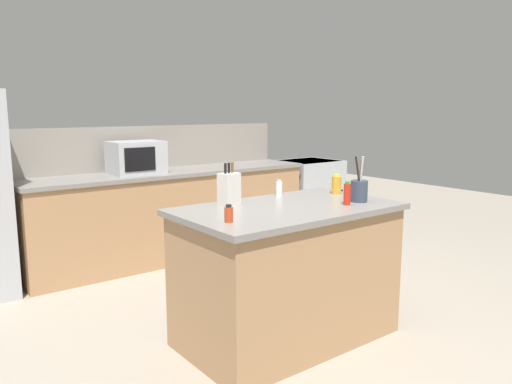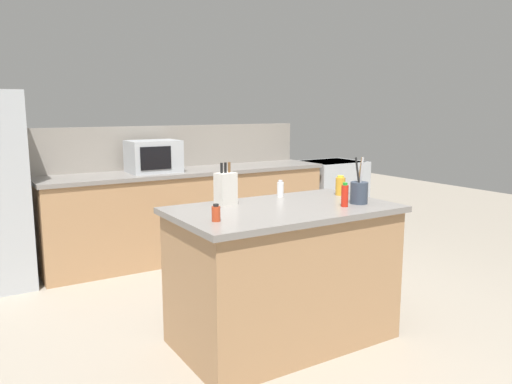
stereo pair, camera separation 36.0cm
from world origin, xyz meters
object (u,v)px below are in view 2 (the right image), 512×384
knife_block (226,188)px  utensil_crock (359,192)px  microwave (153,156)px  salt_shaker (280,189)px  honey_jar (340,186)px  hot_sauce_bottle (345,195)px  spice_jar_paprika (216,213)px  range_oven (331,196)px

knife_block → utensil_crock: utensil_crock is taller
microwave → salt_shaker: microwave is taller
knife_block → salt_shaker: knife_block is taller
microwave → honey_jar: size_ratio=3.41×
hot_sauce_bottle → microwave: bearing=100.4°
utensil_crock → honey_jar: size_ratio=2.15×
salt_shaker → microwave: bearing=98.7°
utensil_crock → spice_jar_paprika: (-1.09, 0.03, -0.03)m
salt_shaker → hot_sauce_bottle: 0.56m
spice_jar_paprika → honey_jar: honey_jar is taller
range_oven → honey_jar: size_ratio=6.16×
utensil_crock → spice_jar_paprika: size_ratio=3.11×
spice_jar_paprika → salt_shaker: (0.78, 0.47, 0.01)m
knife_block → salt_shaker: size_ratio=2.33×
honey_jar → range_oven: bearing=51.1°
microwave → knife_block: size_ratio=1.76×
salt_shaker → knife_block: bearing=-172.6°
microwave → honey_jar: bearing=-70.8°
spice_jar_paprika → range_oven: bearing=39.4°
hot_sauce_bottle → utensil_crock: bearing=11.3°
hot_sauce_bottle → knife_block: bearing=144.0°
salt_shaker → range_oven: bearing=42.0°
microwave → utensil_crock: size_ratio=1.59×
salt_shaker → honey_jar: 0.46m
honey_jar → hot_sauce_bottle: 0.45m
range_oven → salt_shaker: (-2.08, -1.87, 0.53)m
microwave → utensil_crock: 2.45m
microwave → hot_sauce_bottle: size_ratio=3.15×
utensil_crock → hot_sauce_bottle: (-0.16, -0.03, -0.01)m
utensil_crock → honey_jar: utensil_crock is taller
honey_jar → spice_jar_paprika: bearing=-166.2°
range_oven → utensil_crock: (-1.77, -2.38, 0.56)m
salt_shaker → honey_jar: honey_jar is taller
hot_sauce_bottle → salt_shaker: bearing=106.0°
spice_jar_paprika → salt_shaker: size_ratio=0.83×
knife_block → honey_jar: knife_block is taller
utensil_crock → hot_sauce_bottle: bearing=-168.7°
honey_jar → salt_shaker: bearing=157.6°
utensil_crock → salt_shaker: utensil_crock is taller
range_oven → spice_jar_paprika: 3.73m
utensil_crock → range_oven: bearing=53.3°
salt_shaker → hot_sauce_bottle: (0.15, -0.53, 0.02)m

